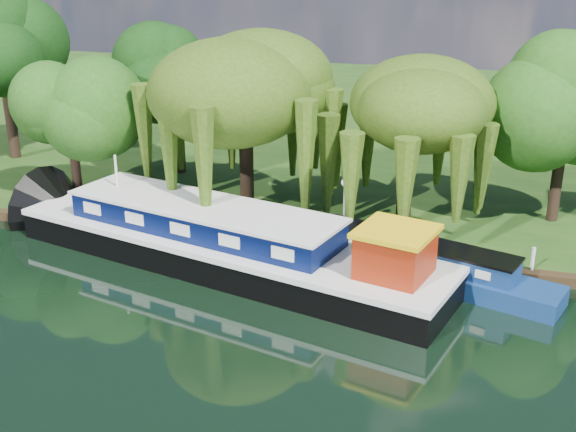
% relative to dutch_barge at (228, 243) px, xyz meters
% --- Properties ---
extents(ground, '(120.00, 120.00, 0.00)m').
position_rel_dutch_barge_xyz_m(ground, '(3.66, -6.10, -1.06)').
color(ground, black).
extents(far_bank, '(120.00, 52.00, 0.45)m').
position_rel_dutch_barge_xyz_m(far_bank, '(3.66, 27.90, -0.84)').
color(far_bank, '#17390F').
rests_on(far_bank, ground).
extents(dutch_barge, '(20.84, 9.36, 4.29)m').
position_rel_dutch_barge_xyz_m(dutch_barge, '(0.00, 0.00, 0.00)').
color(dutch_barge, black).
rests_on(dutch_barge, ground).
extents(narrowboat, '(12.30, 5.68, 1.79)m').
position_rel_dutch_barge_xyz_m(narrowboat, '(7.89, 1.20, -0.43)').
color(narrowboat, navy).
rests_on(narrowboat, ground).
extents(willow_left, '(7.10, 7.10, 8.51)m').
position_rel_dutch_barge_xyz_m(willow_left, '(-1.05, 5.43, 5.57)').
color(willow_left, black).
rests_on(willow_left, far_bank).
extents(willow_right, '(5.96, 5.96, 7.26)m').
position_rel_dutch_barge_xyz_m(willow_right, '(6.83, 5.26, 4.68)').
color(willow_right, black).
rests_on(willow_right, far_bank).
extents(tree_far_left, '(4.51, 4.51, 7.27)m').
position_rel_dutch_barge_xyz_m(tree_far_left, '(-10.14, 4.47, 4.37)').
color(tree_far_left, black).
rests_on(tree_far_left, far_bank).
extents(tree_far_back, '(5.65, 5.65, 9.51)m').
position_rel_dutch_barge_xyz_m(tree_far_back, '(-18.60, 10.76, 6.01)').
color(tree_far_back, black).
rests_on(tree_far_back, far_bank).
extents(tree_far_mid, '(4.85, 4.85, 7.94)m').
position_rel_dutch_barge_xyz_m(tree_far_mid, '(-7.12, 10.80, 4.87)').
color(tree_far_mid, black).
rests_on(tree_far_mid, far_bank).
extents(tree_far_right, '(4.80, 4.80, 7.85)m').
position_rel_dutch_barge_xyz_m(tree_far_right, '(13.72, 8.65, 4.79)').
color(tree_far_right, black).
rests_on(tree_far_right, far_bank).
extents(lamppost, '(0.36, 0.36, 2.56)m').
position_rel_dutch_barge_xyz_m(lamppost, '(4.16, 4.40, 1.36)').
color(lamppost, silver).
rests_on(lamppost, far_bank).
extents(mooring_posts, '(19.16, 0.16, 1.00)m').
position_rel_dutch_barge_xyz_m(mooring_posts, '(3.16, 2.30, -0.11)').
color(mooring_posts, silver).
rests_on(mooring_posts, far_bank).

